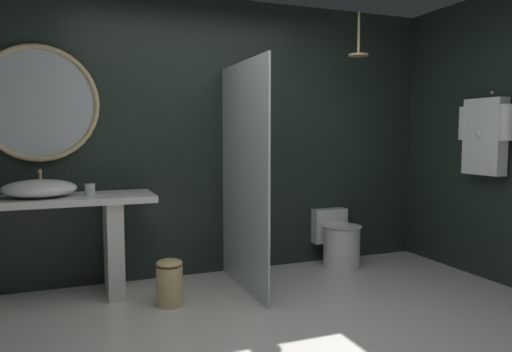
{
  "coord_description": "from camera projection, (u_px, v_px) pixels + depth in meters",
  "views": [
    {
      "loc": [
        -1.28,
        -2.58,
        1.34
      ],
      "look_at": [
        0.11,
        0.98,
        1.0
      ],
      "focal_mm": 33.97,
      "sensor_mm": 36.0,
      "label": 1
    }
  ],
  "objects": [
    {
      "name": "vessel_sink",
      "position": [
        40.0,
        188.0,
        3.77
      ],
      "size": [
        0.55,
        0.45,
        0.21
      ],
      "color": "white",
      "rests_on": "vanity_counter"
    },
    {
      "name": "rain_shower_head",
      "position": [
        358.0,
        50.0,
        4.65
      ],
      "size": [
        0.19,
        0.19,
        0.42
      ],
      "color": "#D6B77F"
    },
    {
      "name": "hanging_bathrobe",
      "position": [
        485.0,
        134.0,
        4.32
      ],
      "size": [
        0.2,
        0.58,
        0.75
      ],
      "color": "#D6B77F"
    },
    {
      "name": "ground_plane",
      "position": [
        297.0,
        352.0,
        2.97
      ],
      "size": [
        5.76,
        5.76,
        0.0
      ],
      "primitive_type": "plane",
      "color": "silver"
    },
    {
      "name": "vanity_counter",
      "position": [
        42.0,
        235.0,
        3.82
      ],
      "size": [
        1.75,
        0.57,
        0.84
      ],
      "color": "silver",
      "rests_on": "ground_plane"
    },
    {
      "name": "waste_bin",
      "position": [
        170.0,
        282.0,
        3.77
      ],
      "size": [
        0.21,
        0.21,
        0.37
      ],
      "color": "#D6B77F",
      "rests_on": "ground_plane"
    },
    {
      "name": "toilet",
      "position": [
        337.0,
        240.0,
        4.91
      ],
      "size": [
        0.38,
        0.58,
        0.56
      ],
      "color": "white",
      "rests_on": "ground_plane"
    },
    {
      "name": "shower_glass_panel",
      "position": [
        244.0,
        177.0,
        4.13
      ],
      "size": [
        0.02,
        1.12,
        1.94
      ],
      "primitive_type": "cube",
      "color": "silver",
      "rests_on": "ground_plane"
    },
    {
      "name": "back_wall_panel",
      "position": [
        210.0,
        138.0,
        4.62
      ],
      "size": [
        4.8,
        0.1,
        2.6
      ],
      "primitive_type": "cube",
      "color": "#1E2823",
      "rests_on": "ground_plane"
    },
    {
      "name": "tumbler_cup",
      "position": [
        90.0,
        190.0,
        3.87
      ],
      "size": [
        0.08,
        0.08,
        0.1
      ],
      "primitive_type": "cylinder",
      "color": "silver",
      "rests_on": "vanity_counter"
    },
    {
      "name": "round_wall_mirror",
      "position": [
        38.0,
        103.0,
        3.97
      ],
      "size": [
        0.97,
        0.04,
        0.97
      ],
      "color": "#D6B77F"
    },
    {
      "name": "side_wall_right",
      "position": [
        492.0,
        138.0,
        4.42
      ],
      "size": [
        0.1,
        2.47,
        2.6
      ],
      "primitive_type": "cube",
      "color": "#1E2823",
      "rests_on": "ground_plane"
    }
  ]
}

